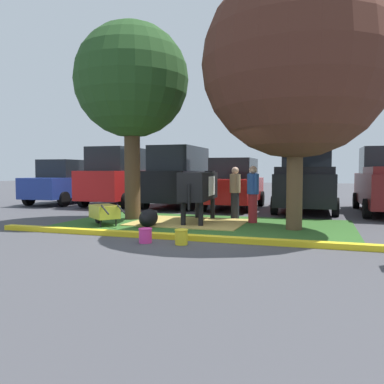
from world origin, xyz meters
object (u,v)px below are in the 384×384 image
Objects in this scene: bucket_pink at (145,235)px; pickup_truck_black at (306,181)px; cow_holstein at (200,186)px; sedan_blue at (66,182)px; calf_lying at (149,218)px; person_visitor_near at (253,192)px; wheelbarrow at (104,212)px; bucket_yellow at (181,237)px; suv_black at (180,177)px; suv_dark_grey at (121,176)px; person_handler at (235,191)px; shade_tree_left at (132,82)px; sedan_red at (234,184)px; shade_tree_right at (296,64)px.

bucket_pink is 8.70m from pickup_truck_black.
sedan_blue reaches higher than cow_holstein.
calf_lying is 0.30× the size of sedan_blue.
person_visitor_near reaches higher than wheelbarrow.
suv_black is at bearing 110.19° from bucket_yellow.
bucket_yellow is 9.86m from suv_dark_grey.
person_handler reaches higher than cow_holstein.
suv_black reaches higher than sedan_blue.
person_handler is 4.65m from suv_black.
shade_tree_left is 1.32× the size of suv_dark_grey.
person_visitor_near is 4.21m from bucket_pink.
suv_black is 2.36m from sedan_red.
bucket_yellow is at bearing 3.44° from bucket_pink.
wheelbarrow is 6.05m from suv_black.
sedan_red is (5.14, -0.05, -0.29)m from suv_dark_grey.
sedan_blue is (-7.86, 4.40, -0.09)m from cow_holstein.
bucket_pink is 0.07× the size of suv_black.
person_visitor_near is at bearing 30.60° from calf_lying.
shade_tree_left reaches higher than pickup_truck_black.
sedan_red is at bearing 109.13° from person_visitor_near.
person_visitor_near reaches higher than bucket_pink.
shade_tree_left is at bearing -37.80° from sedan_blue.
calf_lying is 7.08m from suv_dark_grey.
wheelbarrow is at bearing -46.89° from sedan_blue.
sedan_red is at bearing 0.36° from sedan_blue.
person_visitor_near is (2.61, 1.54, 0.67)m from calf_lying.
shade_tree_right reaches higher than pickup_truck_black.
sedan_blue reaches higher than calf_lying.
sedan_blue is at bearing -179.24° from suv_black.
shade_tree_right is at bearing -38.23° from person_visitor_near.
sedan_red is (2.42, 5.96, 0.60)m from wheelbarrow.
shade_tree_left is 1.12× the size of pickup_truck_black.
suv_dark_grey is (-5.72, 7.95, 1.10)m from bucket_yellow.
person_handler is 3.50m from sedan_red.
sedan_red is (-2.67, 5.14, -3.25)m from shade_tree_right.
suv_dark_grey is at bearing 114.43° from wheelbarrow.
person_visitor_near reaches higher than cow_holstein.
pickup_truck_black reaches higher than bucket_pink.
calf_lying is 0.81× the size of person_handler.
pickup_truck_black is (3.94, 5.87, 0.88)m from calf_lying.
shade_tree_right is 1.44× the size of suv_black.
suv_black reaches higher than pickup_truck_black.
pickup_truck_black is (1.33, 4.32, 0.21)m from person_visitor_near.
cow_holstein is (2.22, -0.02, -3.21)m from shade_tree_left.
suv_black is at bearing 101.61° from calf_lying.
suv_dark_grey is (-6.59, 4.22, 0.37)m from person_visitor_near.
person_visitor_near is 1.18× the size of wheelbarrow.
suv_black is 1.05× the size of sedan_red.
wheelbarrow is (-5.09, -0.82, -3.85)m from shade_tree_right.
calf_lying is 3.07m from person_handler.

